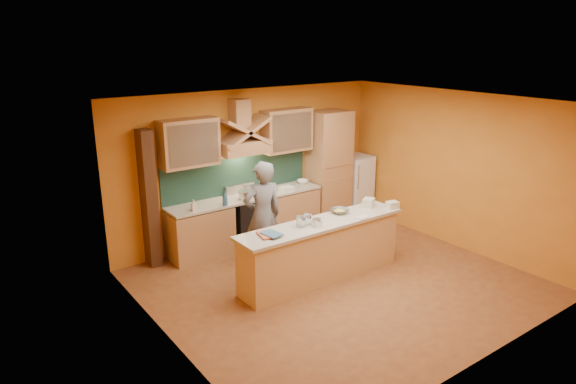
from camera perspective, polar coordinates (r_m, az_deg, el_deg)
floor at (r=8.18m, az=5.55°, el=-10.01°), size 5.50×5.00×0.01m
ceiling at (r=7.35m, az=6.17°, el=9.84°), size 5.50×5.00×0.01m
wall_back at (r=9.58m, az=-4.16°, el=3.04°), size 5.50×0.02×2.80m
wall_front at (r=6.14m, az=21.64°, el=-6.31°), size 5.50×0.02×2.80m
wall_left at (r=6.25m, az=-13.40°, el=-5.12°), size 0.02×5.00×2.80m
wall_right at (r=9.64m, az=18.14°, el=2.32°), size 0.02×5.00×2.80m
base_cabinet_left at (r=9.04m, az=-9.76°, el=-4.48°), size 1.10×0.60×0.86m
base_cabinet_right at (r=9.96m, az=0.04°, el=-2.18°), size 1.10×0.60×0.86m
counter_top at (r=9.31m, az=-4.68°, el=-0.57°), size 3.00×0.62×0.04m
stove at (r=9.46m, az=-4.62°, el=-3.17°), size 0.60×0.58×0.90m
backsplash at (r=9.45m, az=-5.64°, el=1.88°), size 3.00×0.03×0.70m
range_hood at (r=9.12m, az=-4.98°, el=5.02°), size 0.92×0.50×0.24m
hood_chimney at (r=9.10m, az=-5.41°, el=8.70°), size 0.30×0.30×0.50m
upper_cabinet_left at (r=8.69m, az=-10.94°, el=5.39°), size 1.00×0.35×0.80m
upper_cabinet_right at (r=9.69m, az=-0.15°, el=6.88°), size 1.00×0.35×0.80m
pantry_column at (r=10.35m, az=4.52°, el=2.67°), size 0.80×0.60×2.30m
fridge at (r=10.97m, az=7.44°, el=0.70°), size 0.58×0.60×1.30m
trim_column_left at (r=8.64m, az=-15.18°, el=-0.80°), size 0.20×0.30×2.30m
island_body at (r=8.14m, az=3.70°, el=-6.69°), size 2.80×0.55×0.88m
island_top at (r=7.95m, az=3.76°, el=-3.52°), size 2.90×0.62×0.05m
person at (r=8.30m, az=-2.84°, el=-2.68°), size 0.72×0.52×1.82m
pot_large at (r=9.12m, az=-4.78°, el=-0.44°), size 0.28×0.28×0.16m
pot_small at (r=9.51m, az=-4.36°, el=0.30°), size 0.21×0.21×0.15m
soap_bottle_a at (r=8.62m, az=-10.42°, el=-1.47°), size 0.09×0.09×0.19m
soap_bottle_b at (r=8.80m, az=-7.02°, el=-0.74°), size 0.10×0.10×0.25m
bowl_back at (r=10.07m, az=1.63°, el=1.16°), size 0.28×0.28×0.07m
dish_rack at (r=9.55m, az=-0.16°, el=0.34°), size 0.26×0.21×0.09m
book_lower at (r=7.37m, az=-3.20°, el=-4.90°), size 0.30×0.36×0.03m
book_upper at (r=7.32m, az=-2.42°, el=-4.89°), size 0.25×0.32×0.02m
jar_large at (r=7.72m, az=1.46°, el=-3.33°), size 0.18×0.18×0.15m
jar_small at (r=7.82m, az=2.16°, el=-3.05°), size 0.15×0.15×0.15m
kitchen_scale at (r=7.75m, az=3.21°, el=-3.46°), size 0.13×0.13×0.10m
mixing_bowl at (r=8.36m, az=5.73°, el=-2.11°), size 0.32×0.32×0.07m
cloth at (r=8.21m, az=8.21°, el=-2.76°), size 0.25×0.20×0.01m
grocery_bag_a at (r=8.73m, az=8.94°, el=-1.16°), size 0.26×0.25×0.14m
grocery_bag_b at (r=8.72m, az=11.53°, el=-1.41°), size 0.21×0.18×0.11m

